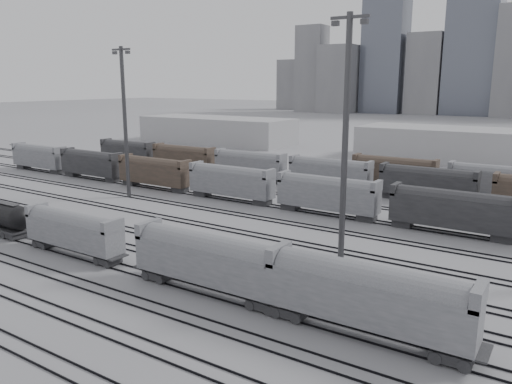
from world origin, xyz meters
The scene contains 12 objects.
ground centered at (0.00, 0.00, 0.00)m, with size 900.00×900.00×0.00m, color #A2A1A6.
tracks centered at (0.00, 17.50, 0.08)m, with size 220.00×71.50×0.16m.
hopper_car_a centered at (-8.00, 1.00, 2.96)m, with size 13.42×2.67×4.80m.
hopper_car_b centered at (10.72, 1.00, 3.35)m, with size 15.17×3.01×5.43m.
hopper_car_c centered at (25.55, 1.00, 3.48)m, with size 15.77×3.13×5.64m.
light_mast_b centered at (-24.59, 24.45, 12.88)m, with size 3.89×0.62×24.29m.
light_mast_c centered at (16.93, 16.41, 13.53)m, with size 4.08×0.65×25.51m.
bg_string_near centered at (8.00, 32.00, 2.80)m, with size 151.00×3.00×5.60m.
bg_string_mid centered at (18.00, 48.00, 2.80)m, with size 151.00×3.00×5.60m.
warehouse_left centered at (-60.00, 95.00, 4.00)m, with size 50.00×18.00×8.00m, color #AEAEB1.
warehouse_mid centered at (10.00, 95.00, 4.00)m, with size 40.00×18.00×8.00m, color #AEAEB1.
crane_left centered at (-28.74, 305.00, 57.39)m, with size 42.00×1.80×100.00m.
Camera 1 is at (37.28, -32.14, 18.61)m, focal length 35.00 mm.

